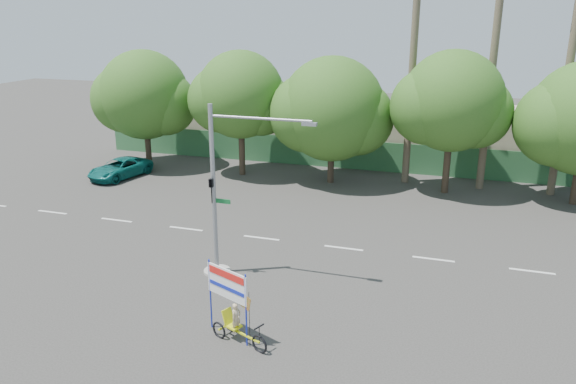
% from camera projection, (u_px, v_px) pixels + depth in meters
% --- Properties ---
extents(ground, '(120.00, 120.00, 0.00)m').
position_uv_depth(ground, '(236.00, 332.00, 18.95)').
color(ground, '#33302D').
rests_on(ground, ground).
extents(fence, '(38.00, 0.08, 2.00)m').
position_uv_depth(fence, '(357.00, 155.00, 38.16)').
color(fence, '#336B3D').
rests_on(fence, ground).
extents(building_left, '(12.00, 8.00, 4.00)m').
position_uv_depth(building_left, '(244.00, 121.00, 44.80)').
color(building_left, '#C2B29A').
rests_on(building_left, ground).
extents(building_right, '(14.00, 8.00, 3.60)m').
position_uv_depth(building_right, '(481.00, 138.00, 39.71)').
color(building_right, '#C2B29A').
rests_on(building_right, ground).
extents(tree_far_left, '(7.14, 6.00, 7.96)m').
position_uv_depth(tree_far_left, '(144.00, 98.00, 37.85)').
color(tree_far_left, '#473828').
rests_on(tree_far_left, ground).
extents(tree_left, '(6.66, 5.60, 8.07)m').
position_uv_depth(tree_left, '(240.00, 98.00, 35.75)').
color(tree_left, '#473828').
rests_on(tree_left, ground).
extents(tree_center, '(7.62, 6.40, 7.85)m').
position_uv_depth(tree_center, '(331.00, 112.00, 34.22)').
color(tree_center, '#473828').
rests_on(tree_center, ground).
extents(tree_right, '(6.90, 5.80, 8.36)m').
position_uv_depth(tree_right, '(451.00, 105.00, 31.98)').
color(tree_right, '#473828').
rests_on(tree_right, ground).
extents(palm_tall, '(3.73, 3.79, 17.45)m').
position_uv_depth(palm_tall, '(499.00, 9.00, 31.15)').
color(palm_tall, '#70604C').
rests_on(palm_tall, ground).
extents(palm_mid, '(3.73, 3.79, 15.45)m').
position_uv_depth(palm_mid, '(575.00, 29.00, 30.33)').
color(palm_mid, '#70604C').
rests_on(palm_mid, ground).
extents(palm_short, '(3.73, 3.79, 14.45)m').
position_uv_depth(palm_short, '(414.00, 37.00, 32.93)').
color(palm_short, '#70604C').
rests_on(palm_short, ground).
extents(traffic_signal, '(4.72, 1.10, 7.00)m').
position_uv_depth(traffic_signal, '(221.00, 207.00, 22.30)').
color(traffic_signal, gray).
rests_on(traffic_signal, ground).
extents(trike_billboard, '(2.43, 1.23, 2.57)m').
position_uv_depth(trike_billboard, '(233.00, 311.00, 18.24)').
color(trike_billboard, black).
rests_on(trike_billboard, ground).
extents(pickup_truck, '(3.01, 4.77, 1.23)m').
position_uv_depth(pickup_truck, '(120.00, 168.00, 36.38)').
color(pickup_truck, '#0D605A').
rests_on(pickup_truck, ground).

